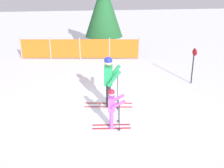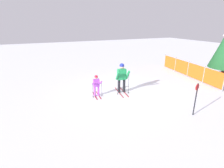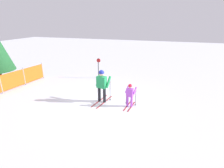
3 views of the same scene
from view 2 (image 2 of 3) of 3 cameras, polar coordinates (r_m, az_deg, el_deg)
ground_plane at (r=10.44m, az=3.67°, el=-2.49°), size 60.00×60.00×0.00m
skier_adult at (r=10.00m, az=3.22°, el=2.79°), size 1.68×0.79×1.74m
skier_child at (r=9.63m, az=-5.10°, el=0.05°), size 1.15×0.56×1.20m
safety_fence at (r=14.34m, az=23.59°, el=4.50°), size 6.30×0.93×1.19m
trail_marker at (r=8.32m, az=25.74°, el=-3.54°), size 0.09×0.28×1.49m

